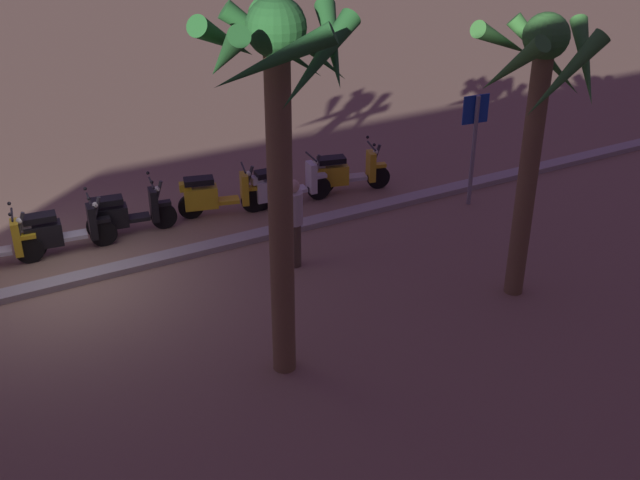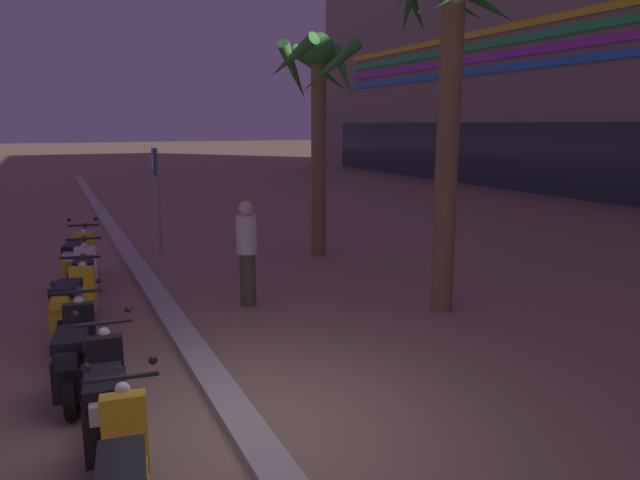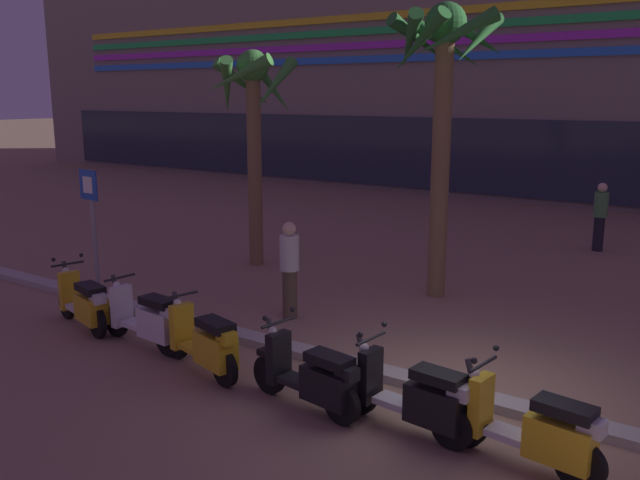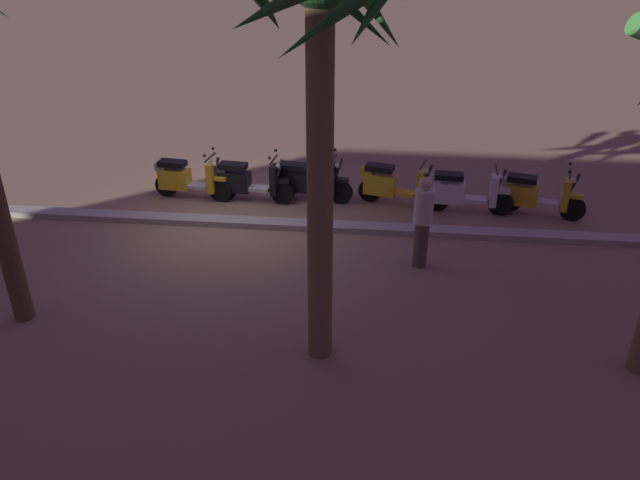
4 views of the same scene
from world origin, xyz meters
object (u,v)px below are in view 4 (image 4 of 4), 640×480
palm_tree_mid_walkway (321,63)px  scooter_black_last_in_row (247,181)px  scooter_yellow_far_back (535,195)px  scooter_black_mid_rear (307,181)px  pedestrian_by_palm_tree (423,220)px  scooter_yellow_second_in_line (186,179)px  scooter_white_gap_after_mid (462,192)px  scooter_yellow_mid_centre (392,185)px

palm_tree_mid_walkway → scooter_black_last_in_row: bearing=-67.4°
scooter_yellow_far_back → palm_tree_mid_walkway: bearing=52.4°
scooter_black_mid_rear → pedestrian_by_palm_tree: bearing=131.4°
scooter_yellow_second_in_line → palm_tree_mid_walkway: size_ratio=0.33×
scooter_white_gap_after_mid → scooter_yellow_second_in_line: (6.03, -0.12, -0.00)m
scooter_yellow_far_back → scooter_yellow_mid_centre: bearing=-4.2°
scooter_yellow_mid_centre → scooter_yellow_second_in_line: (4.56, 0.13, -0.00)m
palm_tree_mid_walkway → pedestrian_by_palm_tree: 4.50m
scooter_black_last_in_row → scooter_white_gap_after_mid: bearing=178.6°
scooter_yellow_second_in_line → pedestrian_by_palm_tree: (-5.08, 2.52, 0.45)m
scooter_yellow_mid_centre → scooter_black_last_in_row: bearing=2.4°
scooter_yellow_far_back → scooter_yellow_mid_centre: scooter_yellow_far_back is taller
scooter_black_mid_rear → scooter_yellow_second_in_line: bearing=4.1°
scooter_yellow_mid_centre → scooter_black_mid_rear: bearing=-1.9°
scooter_white_gap_after_mid → scooter_black_last_in_row: size_ratio=1.01×
scooter_yellow_far_back → palm_tree_mid_walkway: palm_tree_mid_walkway is taller
scooter_black_mid_rear → scooter_yellow_second_in_line: 2.69m
pedestrian_by_palm_tree → scooter_yellow_far_back: bearing=-135.2°
scooter_yellow_mid_centre → scooter_yellow_second_in_line: bearing=1.6°
scooter_yellow_second_in_line → scooter_yellow_far_back: bearing=179.3°
palm_tree_mid_walkway → scooter_yellow_second_in_line: bearing=-55.8°
scooter_white_gap_after_mid → palm_tree_mid_walkway: palm_tree_mid_walkway is taller
scooter_white_gap_after_mid → scooter_yellow_mid_centre: 1.49m
scooter_black_mid_rear → palm_tree_mid_walkway: size_ratio=0.32×
scooter_yellow_far_back → scooter_black_mid_rear: same height
scooter_yellow_far_back → scooter_yellow_second_in_line: size_ratio=0.98×
scooter_white_gap_after_mid → pedestrian_by_palm_tree: size_ratio=1.07×
scooter_black_mid_rear → scooter_black_last_in_row: 1.32m
scooter_yellow_mid_centre → pedestrian_by_palm_tree: size_ratio=1.04×
scooter_yellow_mid_centre → pedestrian_by_palm_tree: pedestrian_by_palm_tree is taller
scooter_white_gap_after_mid → scooter_yellow_second_in_line: scooter_yellow_second_in_line is taller
palm_tree_mid_walkway → scooter_white_gap_after_mid: bearing=-115.7°
scooter_yellow_second_in_line → pedestrian_by_palm_tree: pedestrian_by_palm_tree is taller
scooter_white_gap_after_mid → scooter_yellow_mid_centre: size_ratio=1.03×
palm_tree_mid_walkway → pedestrian_by_palm_tree: (-1.52, -2.72, -3.26)m
pedestrian_by_palm_tree → scooter_yellow_mid_centre: bearing=-79.0°
scooter_yellow_far_back → scooter_yellow_second_in_line: (7.53, -0.09, 0.01)m
scooter_yellow_mid_centre → scooter_black_last_in_row: (3.18, 0.13, -0.00)m
scooter_black_mid_rear → scooter_yellow_mid_centre: bearing=178.1°
scooter_yellow_second_in_line → palm_tree_mid_walkway: bearing=124.2°
scooter_white_gap_after_mid → palm_tree_mid_walkway: (2.47, 5.12, 3.71)m
pedestrian_by_palm_tree → scooter_black_mid_rear: bearing=-48.6°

